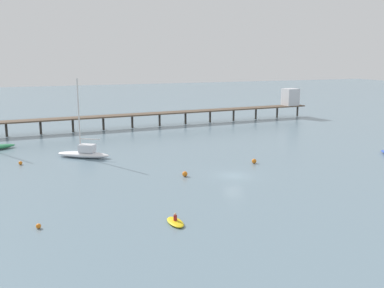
% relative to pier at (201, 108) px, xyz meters
% --- Properties ---
extents(ground_plane, '(400.00, 400.00, 0.00)m').
position_rel_pier_xyz_m(ground_plane, '(-14.26, -46.63, -3.77)').
color(ground_plane, slate).
extents(pier, '(89.91, 8.82, 7.71)m').
position_rel_pier_xyz_m(pier, '(0.00, 0.00, 0.00)').
color(pier, brown).
rests_on(pier, ground_plane).
extents(sailboat_white, '(8.89, 7.10, 12.95)m').
position_rel_pier_xyz_m(sailboat_white, '(-32.25, -27.66, -2.91)').
color(sailboat_white, white).
rests_on(sailboat_white, ground_plane).
extents(dinghy_yellow, '(1.49, 3.12, 1.14)m').
position_rel_pier_xyz_m(dinghy_yellow, '(-27.72, -60.52, -3.57)').
color(dinghy_yellow, yellow).
rests_on(dinghy_yellow, ground_plane).
extents(mooring_buoy_inner, '(0.73, 0.73, 0.73)m').
position_rel_pier_xyz_m(mooring_buoy_inner, '(-8.05, -41.39, -3.41)').
color(mooring_buoy_inner, orange).
rests_on(mooring_buoy_inner, ground_plane).
extents(mooring_buoy_outer, '(0.74, 0.74, 0.74)m').
position_rel_pier_xyz_m(mooring_buoy_outer, '(-20.77, -44.55, -3.40)').
color(mooring_buoy_outer, orange).
rests_on(mooring_buoy_outer, ground_plane).
extents(mooring_buoy_near, '(0.57, 0.57, 0.57)m').
position_rel_pier_xyz_m(mooring_buoy_near, '(-42.09, -29.08, -3.48)').
color(mooring_buoy_near, orange).
rests_on(mooring_buoy_near, ground_plane).
extents(mooring_buoy_mid, '(0.50, 0.50, 0.50)m').
position_rel_pier_xyz_m(mooring_buoy_mid, '(-40.57, -56.85, -3.52)').
color(mooring_buoy_mid, orange).
rests_on(mooring_buoy_mid, ground_plane).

